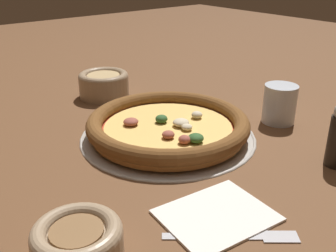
# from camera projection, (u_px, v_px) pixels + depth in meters

# --- Properties ---
(ground_plane) EXTENTS (3.00, 3.00, 0.00)m
(ground_plane) POSITION_uv_depth(u_px,v_px,m) (168.00, 137.00, 0.75)
(ground_plane) COLOR brown
(pizza_tray) EXTENTS (0.33, 0.33, 0.01)m
(pizza_tray) POSITION_uv_depth(u_px,v_px,m) (168.00, 136.00, 0.75)
(pizza_tray) COLOR #B7B2A8
(pizza_tray) RESTS_ON ground_plane
(pizza) EXTENTS (0.31, 0.31, 0.04)m
(pizza) POSITION_uv_depth(u_px,v_px,m) (168.00, 125.00, 0.74)
(pizza) COLOR #A86B33
(pizza) RESTS_ON pizza_tray
(bowl_near) EXTENTS (0.12, 0.12, 0.06)m
(bowl_near) POSITION_uv_depth(u_px,v_px,m) (104.00, 83.00, 0.95)
(bowl_near) COLOR #9E8466
(bowl_near) RESTS_ON ground_plane
(bowl_far) EXTENTS (0.10, 0.10, 0.05)m
(bowl_far) POSITION_uv_depth(u_px,v_px,m) (78.00, 243.00, 0.44)
(bowl_far) COLOR #9E8466
(bowl_far) RESTS_ON ground_plane
(drinking_cup) EXTENTS (0.07, 0.07, 0.08)m
(drinking_cup) POSITION_uv_depth(u_px,v_px,m) (280.00, 104.00, 0.80)
(drinking_cup) COLOR silver
(drinking_cup) RESTS_ON ground_plane
(napkin) EXTENTS (0.15, 0.13, 0.01)m
(napkin) POSITION_uv_depth(u_px,v_px,m) (217.00, 214.00, 0.52)
(napkin) COLOR white
(napkin) RESTS_ON ground_plane
(fork) EXTENTS (0.14, 0.12, 0.00)m
(fork) POSITION_uv_depth(u_px,v_px,m) (239.00, 236.00, 0.49)
(fork) COLOR #B7B7BC
(fork) RESTS_ON ground_plane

